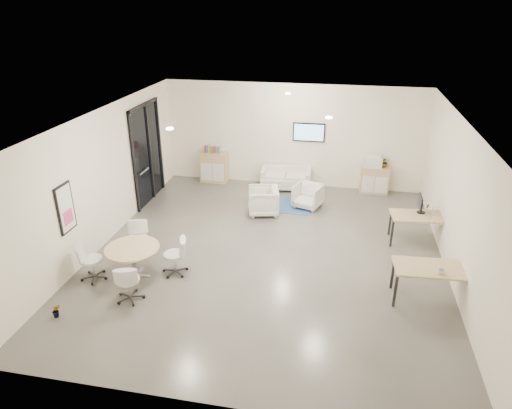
{
  "coord_description": "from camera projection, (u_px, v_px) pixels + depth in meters",
  "views": [
    {
      "loc": [
        1.51,
        -9.21,
        5.5
      ],
      "look_at": [
        -0.36,
        0.4,
        1.06
      ],
      "focal_mm": 32.0,
      "sensor_mm": 36.0,
      "label": 1
    }
  ],
  "objects": [
    {
      "name": "blue_rug",
      "position": [
        284.0,
        205.0,
        13.26
      ],
      "size": [
        1.69,
        1.16,
        0.01
      ],
      "primitive_type": "cube",
      "rotation": [
        0.0,
        0.0,
        -0.03
      ],
      "color": "navy",
      "rests_on": "room_shell"
    },
    {
      "name": "sideboard_left",
      "position": [
        214.0,
        167.0,
        14.8
      ],
      "size": [
        0.87,
        0.45,
        0.98
      ],
      "color": "tan",
      "rests_on": "room_shell"
    },
    {
      "name": "loveseat",
      "position": [
        286.0,
        179.0,
        14.34
      ],
      "size": [
        1.57,
        0.86,
        0.57
      ],
      "rotation": [
        0.0,
        0.0,
        0.06
      ],
      "color": "silver",
      "rests_on": "room_shell"
    },
    {
      "name": "desk_front",
      "position": [
        433.0,
        271.0,
        8.8
      ],
      "size": [
        1.52,
        0.83,
        0.77
      ],
      "rotation": [
        0.0,
        0.0,
        0.06
      ],
      "color": "tan",
      "rests_on": "room_shell"
    },
    {
      "name": "printer",
      "position": [
        373.0,
        161.0,
        13.73
      ],
      "size": [
        0.52,
        0.44,
        0.37
      ],
      "rotation": [
        0.0,
        0.0,
        -0.01
      ],
      "color": "white",
      "rests_on": "sideboard_right"
    },
    {
      "name": "room_shell",
      "position": [
        268.0,
        191.0,
        10.11
      ],
      "size": [
        9.6,
        10.6,
        4.8
      ],
      "color": "#4C4A46",
      "rests_on": "ground"
    },
    {
      "name": "glass_door",
      "position": [
        147.0,
        151.0,
        13.08
      ],
      "size": [
        0.09,
        1.9,
        2.85
      ],
      "color": "black",
      "rests_on": "room_shell"
    },
    {
      "name": "artwork",
      "position": [
        66.0,
        208.0,
        9.39
      ],
      "size": [
        0.05,
        0.54,
        1.04
      ],
      "color": "black",
      "rests_on": "room_shell"
    },
    {
      "name": "armchair_right",
      "position": [
        308.0,
        195.0,
        13.01
      ],
      "size": [
        0.91,
        0.88,
        0.75
      ],
      "primitive_type": "imported",
      "rotation": [
        0.0,
        0.0,
        -0.33
      ],
      "color": "silver",
      "rests_on": "room_shell"
    },
    {
      "name": "round_table",
      "position": [
        132.0,
        251.0,
        9.65
      ],
      "size": [
        1.14,
        1.14,
        0.7
      ],
      "color": "tan",
      "rests_on": "room_shell"
    },
    {
      "name": "sideboard_right",
      "position": [
        374.0,
        180.0,
        13.96
      ],
      "size": [
        0.85,
        0.41,
        0.85
      ],
      "color": "tan",
      "rests_on": "room_shell"
    },
    {
      "name": "wall_tv",
      "position": [
        309.0,
        132.0,
        13.95
      ],
      "size": [
        0.98,
        0.06,
        0.58
      ],
      "color": "black",
      "rests_on": "room_shell"
    },
    {
      "name": "cup",
      "position": [
        441.0,
        271.0,
        8.53
      ],
      "size": [
        0.15,
        0.14,
        0.12
      ],
      "primitive_type": "imported",
      "rotation": [
        0.0,
        0.0,
        0.37
      ],
      "color": "white",
      "rests_on": "desk_front"
    },
    {
      "name": "plant_floor",
      "position": [
        57.0,
        314.0,
        8.59
      ],
      "size": [
        0.25,
        0.32,
        0.13
      ],
      "primitive_type": "imported",
      "rotation": [
        0.0,
        0.0,
        0.38
      ],
      "color": "#3F7F3F",
      "rests_on": "room_shell"
    },
    {
      "name": "meeting_chairs",
      "position": [
        134.0,
        259.0,
        9.73
      ],
      "size": [
        2.36,
        2.36,
        0.82
      ],
      "color": "white",
      "rests_on": "room_shell"
    },
    {
      "name": "books",
      "position": [
        212.0,
        149.0,
        14.56
      ],
      "size": [
        0.5,
        0.14,
        0.22
      ],
      "color": "red",
      "rests_on": "sideboard_left"
    },
    {
      "name": "ceiling_spots",
      "position": [
        267.0,
        111.0,
        10.23
      ],
      "size": [
        3.14,
        4.14,
        0.03
      ],
      "color": "#FFEAC6",
      "rests_on": "room_shell"
    },
    {
      "name": "plant_cabinet",
      "position": [
        385.0,
        163.0,
        13.71
      ],
      "size": [
        0.29,
        0.32,
        0.24
      ],
      "primitive_type": "imported",
      "rotation": [
        0.0,
        0.0,
        -0.02
      ],
      "color": "#3F7F3F",
      "rests_on": "sideboard_right"
    },
    {
      "name": "desk_rear",
      "position": [
        421.0,
        218.0,
        10.96
      ],
      "size": [
        1.5,
        0.86,
        0.75
      ],
      "rotation": [
        0.0,
        0.0,
        0.1
      ],
      "color": "tan",
      "rests_on": "room_shell"
    },
    {
      "name": "armchair_left",
      "position": [
        263.0,
        200.0,
        12.6
      ],
      "size": [
        0.91,
        0.95,
        0.83
      ],
      "primitive_type": "imported",
      "rotation": [
        0.0,
        0.0,
        -1.35
      ],
      "color": "silver",
      "rests_on": "room_shell"
    },
    {
      "name": "monitor",
      "position": [
        420.0,
        204.0,
        10.97
      ],
      "size": [
        0.2,
        0.5,
        0.44
      ],
      "color": "black",
      "rests_on": "desk_rear"
    }
  ]
}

